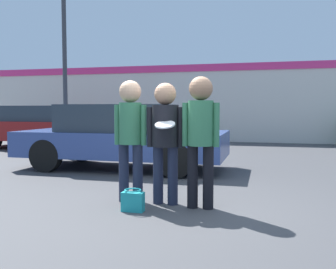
% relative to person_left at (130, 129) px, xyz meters
% --- Properties ---
extents(ground_plane, '(56.00, 56.00, 0.00)m').
position_rel_person_left_xyz_m(ground_plane, '(0.76, -0.16, -1.09)').
color(ground_plane, '#3F3F42').
extents(storefront_building, '(24.00, 0.22, 3.27)m').
position_rel_person_left_xyz_m(storefront_building, '(0.76, 10.68, 0.58)').
color(storefront_building, silver).
rests_on(storefront_building, ground).
extents(person_left, '(0.50, 0.33, 1.81)m').
position_rel_person_left_xyz_m(person_left, '(0.00, 0.00, 0.00)').
color(person_left, '#1E2338').
rests_on(person_left, ground).
extents(person_middle_with_frisbee, '(0.55, 0.60, 1.76)m').
position_rel_person_left_xyz_m(person_middle_with_frisbee, '(0.53, 0.01, -0.02)').
color(person_middle_with_frisbee, '#1E2338').
rests_on(person_middle_with_frisbee, ground).
extents(person_right, '(0.52, 0.35, 1.83)m').
position_rel_person_left_xyz_m(person_right, '(1.07, -0.09, 0.02)').
color(person_right, black).
rests_on(person_right, ground).
extents(parked_car_near, '(4.75, 1.95, 1.49)m').
position_rel_person_left_xyz_m(parked_car_near, '(-1.30, 2.90, -0.33)').
color(parked_car_near, '#334784').
rests_on(parked_car_near, ground).
extents(parked_car_far, '(4.72, 1.88, 1.50)m').
position_rel_person_left_xyz_m(parked_car_far, '(-5.70, 6.44, -0.32)').
color(parked_car_far, maroon).
rests_on(parked_car_far, ground).
extents(street_lamp, '(1.29, 0.35, 5.04)m').
position_rel_person_left_xyz_m(street_lamp, '(-3.19, 4.12, 2.06)').
color(street_lamp, '#38383D').
rests_on(street_lamp, ground).
extents(handbag, '(0.30, 0.23, 0.30)m').
position_rel_person_left_xyz_m(handbag, '(0.21, -0.49, -0.94)').
color(handbag, teal).
rests_on(handbag, ground).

